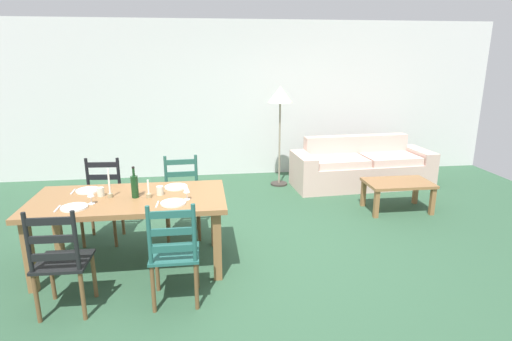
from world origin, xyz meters
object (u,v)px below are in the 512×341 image
object	(u,v)px
dining_table	(130,205)
dining_chair_far_left	(102,201)
coffee_cup_secondary	(101,192)
standing_lamp	(280,101)
dining_chair_near_left	(61,261)
coffee_table	(398,186)
dining_chair_far_right	(182,197)
wine_glass_near_right	(187,189)
coffee_cup_primary	(160,191)
wine_glass_near_left	(90,193)
couch	(360,168)
dining_chair_near_right	(174,253)
wine_bottle	(135,186)

from	to	relation	value
dining_table	dining_chair_far_left	world-z (taller)	dining_chair_far_left
dining_chair_far_left	coffee_cup_secondary	distance (m)	0.74
dining_table	dining_chair_far_left	distance (m)	0.86
dining_table	standing_lamp	world-z (taller)	standing_lamp
dining_chair_near_left	coffee_table	world-z (taller)	dining_chair_near_left
dining_chair_far_right	coffee_cup_secondary	size ratio (longest dim) A/B	10.67
wine_glass_near_right	coffee_cup_primary	world-z (taller)	wine_glass_near_right
standing_lamp	dining_table	bearing A→B (deg)	-128.08
dining_chair_far_right	coffee_cup_primary	xyz separation A→B (m)	(-0.18, -0.69, 0.32)
dining_chair_far_right	coffee_cup_secondary	distance (m)	1.06
dining_chair_far_right	wine_glass_near_left	xyz separation A→B (m)	(-0.80, -0.88, 0.38)
coffee_cup_secondary	couch	xyz separation A→B (m)	(3.63, 2.30, -0.50)
dining_table	coffee_cup_secondary	size ratio (longest dim) A/B	21.11
wine_glass_near_left	coffee_cup_secondary	distance (m)	0.24
dining_chair_far_left	coffee_table	xyz separation A→B (m)	(3.86, 0.44, -0.12)
dining_table	coffee_cup_secondary	bearing A→B (deg)	165.35
dining_chair_far_left	coffee_table	distance (m)	3.88
dining_chair_near_right	coffee_table	world-z (taller)	dining_chair_near_right
dining_chair_near_right	wine_glass_near_right	size ratio (longest dim) A/B	5.96
dining_table	coffee_table	size ratio (longest dim) A/B	2.11
wine_glass_near_left	coffee_cup_secondary	world-z (taller)	wine_glass_near_left
dining_table	dining_chair_near_right	size ratio (longest dim) A/B	1.98
dining_chair_near_right	coffee_cup_secondary	bearing A→B (deg)	132.63
dining_table	coffee_cup_secondary	world-z (taller)	coffee_cup_secondary
coffee_table	coffee_cup_secondary	bearing A→B (deg)	-163.62
standing_lamp	coffee_cup_secondary	bearing A→B (deg)	-132.60
couch	coffee_table	distance (m)	1.22
coffee_cup_primary	coffee_table	xyz separation A→B (m)	(3.12, 1.13, -0.44)
dining_chair_near_left	coffee_cup_secondary	size ratio (longest dim) A/B	10.67
couch	dining_chair_far_right	bearing A→B (deg)	-150.13
dining_table	wine_glass_near_left	bearing A→B (deg)	-154.67
dining_chair_near_right	dining_chair_far_right	world-z (taller)	same
dining_chair_near_right	coffee_cup_secondary	distance (m)	1.15
dining_chair_far_right	coffee_table	size ratio (longest dim) A/B	1.07
dining_table	couch	bearing A→B (deg)	35.34
wine_bottle	coffee_table	size ratio (longest dim) A/B	0.35
couch	standing_lamp	world-z (taller)	standing_lamp
dining_chair_far_left	coffee_cup_primary	distance (m)	1.05
dining_chair_far_right	coffee_cup_secondary	bearing A→B (deg)	-139.36
dining_table	coffee_table	bearing A→B (deg)	18.75
dining_table	dining_chair_far_right	size ratio (longest dim) A/B	1.98
dining_chair_far_left	dining_chair_far_right	size ratio (longest dim) A/B	1.00
wine_glass_near_left	couch	bearing A→B (deg)	34.55
coffee_table	dining_chair_near_left	bearing A→B (deg)	-153.49
dining_chair_near_right	wine_glass_near_left	xyz separation A→B (m)	(-0.79, 0.59, 0.38)
wine_bottle	couch	world-z (taller)	wine_bottle
dining_chair_far_left	couch	xyz separation A→B (m)	(3.79, 1.66, -0.19)
wine_glass_near_left	wine_glass_near_right	world-z (taller)	same
coffee_cup_secondary	wine_glass_near_left	bearing A→B (deg)	-99.71
dining_chair_near_right	standing_lamp	world-z (taller)	standing_lamp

